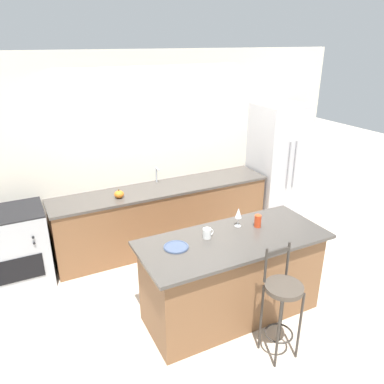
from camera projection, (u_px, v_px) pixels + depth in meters
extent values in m
plane|color=beige|center=(174.00, 255.00, 5.25)|extent=(18.00, 18.00, 0.00)
cube|color=beige|center=(153.00, 150.00, 5.31)|extent=(6.00, 0.07, 2.70)
cube|color=brown|center=(163.00, 217.00, 5.40)|extent=(3.06, 0.63, 0.87)
cube|color=#47423D|center=(162.00, 188.00, 5.22)|extent=(3.10, 0.67, 0.03)
cube|color=black|center=(162.00, 187.00, 5.22)|extent=(0.56, 0.35, 0.01)
cylinder|color=#ADAFB5|center=(156.00, 175.00, 5.35)|extent=(0.02, 0.02, 0.22)
cylinder|color=#ADAFB5|center=(158.00, 169.00, 5.26)|extent=(0.02, 0.12, 0.02)
cube|color=brown|center=(232.00, 278.00, 3.99)|extent=(1.84, 0.73, 0.90)
cube|color=#47423D|center=(234.00, 240.00, 3.81)|extent=(1.96, 0.85, 0.03)
cube|color=#BCBCC1|center=(276.00, 165.00, 5.96)|extent=(0.72, 0.69, 1.92)
cylinder|color=#939399|center=(289.00, 166.00, 5.61)|extent=(0.02, 0.02, 0.73)
cylinder|color=#939399|center=(295.00, 165.00, 5.65)|extent=(0.02, 0.02, 0.73)
cube|color=#ADAFB5|center=(15.00, 248.00, 4.53)|extent=(0.77, 0.67, 0.94)
cube|color=black|center=(18.00, 270.00, 4.30)|extent=(0.55, 0.01, 0.30)
cube|color=black|center=(7.00, 212.00, 4.35)|extent=(0.77, 0.67, 0.02)
cylinder|color=black|center=(33.00, 237.00, 4.24)|extent=(0.03, 0.02, 0.03)
cylinder|color=black|center=(34.00, 243.00, 4.27)|extent=(0.03, 0.02, 0.03)
cylinder|color=#332D28|center=(278.00, 335.00, 3.33)|extent=(0.02, 0.02, 0.73)
cylinder|color=#332D28|center=(300.00, 326.00, 3.44)|extent=(0.02, 0.02, 0.73)
cylinder|color=#332D28|center=(261.00, 318.00, 3.54)|extent=(0.02, 0.02, 0.73)
cylinder|color=#332D28|center=(282.00, 310.00, 3.65)|extent=(0.02, 0.02, 0.73)
torus|color=#332D28|center=(279.00, 333.00, 3.54)|extent=(0.27, 0.27, 0.02)
cylinder|color=#4C4238|center=(284.00, 288.00, 3.34)|extent=(0.35, 0.35, 0.04)
cylinder|color=#332D28|center=(266.00, 266.00, 3.32)|extent=(0.02, 0.02, 0.35)
cylinder|color=#332D28|center=(288.00, 259.00, 3.42)|extent=(0.02, 0.02, 0.35)
cube|color=#332D28|center=(278.00, 251.00, 3.33)|extent=(0.25, 0.02, 0.04)
cylinder|color=#425170|center=(176.00, 247.00, 3.63)|extent=(0.25, 0.25, 0.01)
torus|color=#425170|center=(176.00, 247.00, 3.63)|extent=(0.24, 0.24, 0.01)
cylinder|color=white|center=(238.00, 226.00, 4.05)|extent=(0.07, 0.07, 0.00)
cylinder|color=white|center=(238.00, 222.00, 4.03)|extent=(0.01, 0.01, 0.10)
cone|color=white|center=(238.00, 213.00, 4.00)|extent=(0.07, 0.07, 0.11)
cylinder|color=white|center=(207.00, 233.00, 3.79)|extent=(0.08, 0.08, 0.10)
torus|color=white|center=(211.00, 232.00, 3.81)|extent=(0.07, 0.01, 0.07)
cylinder|color=red|center=(258.00, 221.00, 4.01)|extent=(0.07, 0.07, 0.14)
ellipsoid|color=orange|center=(119.00, 194.00, 4.84)|extent=(0.13, 0.13, 0.10)
cylinder|color=brown|center=(119.00, 190.00, 4.81)|extent=(0.02, 0.02, 0.02)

